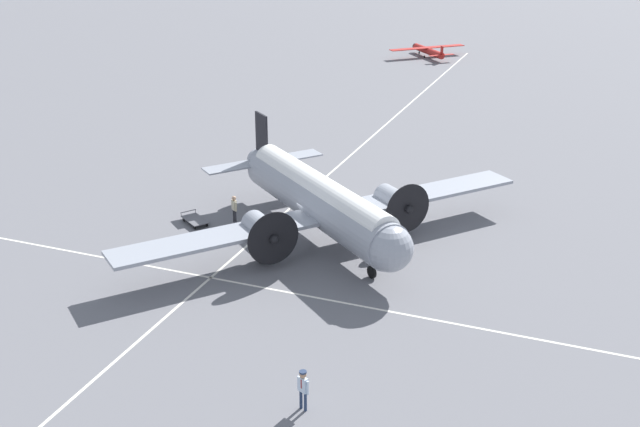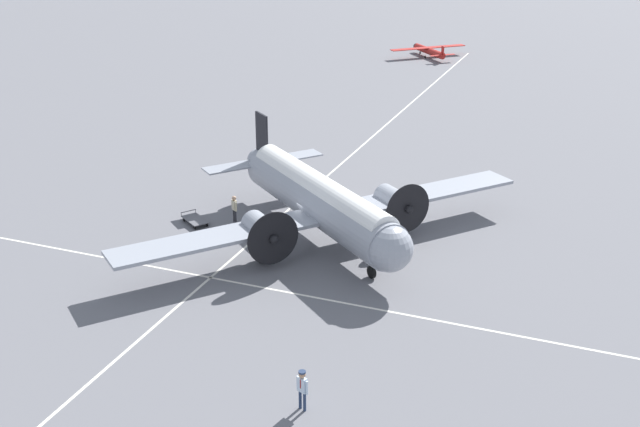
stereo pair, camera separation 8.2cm
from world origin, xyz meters
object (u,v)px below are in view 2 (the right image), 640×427
(crew_foreground, at_px, (302,386))
(passenger_boarding, at_px, (234,206))
(airliner_main, at_px, (324,203))
(baggage_cart, at_px, (195,220))
(suitcase_near_door, at_px, (254,215))
(light_aircraft_distant, at_px, (428,50))

(crew_foreground, height_order, passenger_boarding, crew_foreground)
(airliner_main, relative_size, baggage_cart, 9.60)
(airliner_main, xyz_separation_m, suitcase_near_door, (-1.87, -5.48, -2.33))
(passenger_boarding, distance_m, suitcase_near_door, 1.60)
(airliner_main, distance_m, suitcase_near_door, 6.25)
(passenger_boarding, bearing_deg, suitcase_near_door, 91.13)
(airliner_main, relative_size, passenger_boarding, 12.04)
(light_aircraft_distant, bearing_deg, baggage_cart, 136.74)
(crew_foreground, relative_size, passenger_boarding, 1.02)
(crew_foreground, distance_m, passenger_boarding, 19.93)
(passenger_boarding, distance_m, baggage_cart, 2.60)
(suitcase_near_door, relative_size, light_aircraft_distant, 0.06)
(light_aircraft_distant, bearing_deg, crew_foreground, 147.63)
(baggage_cart, distance_m, light_aircraft_distant, 56.40)
(passenger_boarding, xyz_separation_m, suitcase_near_door, (-1.07, 0.81, -0.87))
(airliner_main, xyz_separation_m, baggage_cart, (0.31, -8.50, -2.27))
(passenger_boarding, height_order, light_aircraft_distant, light_aircraft_distant)
(crew_foreground, relative_size, suitcase_near_door, 3.54)
(light_aircraft_distant, bearing_deg, airliner_main, 145.37)
(airliner_main, bearing_deg, suitcase_near_door, -159.54)
(airliner_main, distance_m, baggage_cart, 8.81)
(baggage_cart, relative_size, light_aircraft_distant, 0.28)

